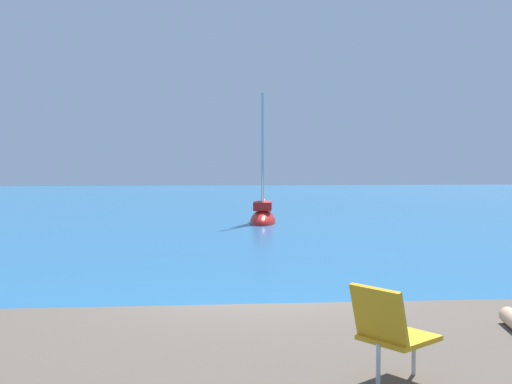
{
  "coord_description": "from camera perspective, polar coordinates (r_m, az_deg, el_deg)",
  "views": [
    {
      "loc": [
        -1.0,
        -8.78,
        2.75
      ],
      "look_at": [
        1.65,
        15.84,
        1.71
      ],
      "focal_mm": 41.46,
      "sensor_mm": 36.0,
      "label": 1
    }
  ],
  "objects": [
    {
      "name": "ground_plane",
      "position": [
        9.26,
        0.36,
        -14.85
      ],
      "size": [
        160.0,
        160.0,
        0.0
      ],
      "primitive_type": "plane",
      "color": "#236093"
    },
    {
      "name": "boulder_inland",
      "position": [
        8.4,
        1.72,
        -16.68
      ],
      "size": [
        1.3,
        1.4,
        0.94
      ],
      "primitive_type": "cube",
      "rotation": [
        0.18,
        -0.17,
        1.9
      ],
      "color": "brown",
      "rests_on": "ground"
    },
    {
      "name": "sailboat_near",
      "position": [
        29.27,
        0.66,
        -2.23
      ],
      "size": [
        1.82,
        3.84,
        6.99
      ],
      "rotation": [
        0.0,
        0.0,
        4.55
      ],
      "color": "red",
      "rests_on": "ground"
    },
    {
      "name": "beach_chair",
      "position": [
        4.91,
        12.8,
        -12.74
      ],
      "size": [
        0.76,
        0.73,
        0.8
      ],
      "rotation": [
        0.0,
        0.0,
        0.6
      ],
      "color": "orange",
      "rests_on": "shore_ledge"
    }
  ]
}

